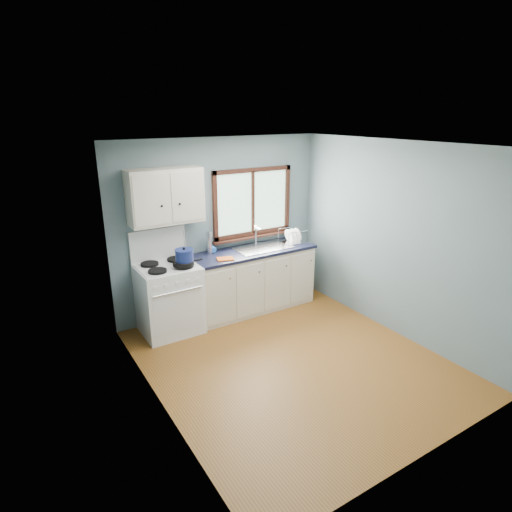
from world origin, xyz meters
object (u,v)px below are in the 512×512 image
gas_range (169,297)px  thermos (209,243)px  sink (263,252)px  utensil_crock (187,252)px  stockpot (184,257)px  dish_rack (294,238)px  skillet (184,263)px  base_cabinets (252,282)px

gas_range → thermos: 0.93m
sink → utensil_crock: size_ratio=2.13×
stockpot → dish_rack: size_ratio=0.61×
gas_range → dish_rack: (2.05, 0.03, 0.48)m
sink → dish_rack: bearing=0.9°
skillet → thermos: 0.65m
gas_range → stockpot: bearing=-42.6°
sink → dish_rack: 0.58m
base_cabinets → skillet: (-1.14, -0.19, 0.58)m
sink → utensil_crock: bearing=171.2°
stockpot → base_cabinets: bearing=9.3°
skillet → utensil_crock: bearing=57.2°
sink → skillet: bearing=-172.0°
skillet → thermos: thermos is taller
skillet → stockpot: (0.02, 0.00, 0.08)m
skillet → dish_rack: 1.90m
thermos → dish_rack: size_ratio=0.76×
sink → dish_rack: (0.57, 0.01, 0.12)m
stockpot → utensil_crock: size_ratio=0.64×
sink → utensil_crock: (-1.12, 0.18, 0.14)m
sink → skillet: sink is taller
gas_range → dish_rack: gas_range is taller
sink → dish_rack: size_ratio=2.01×
gas_range → utensil_crock: (0.36, 0.19, 0.51)m
base_cabinets → stockpot: bearing=-170.7°
base_cabinets → dish_rack: 0.94m
base_cabinets → dish_rack: bearing=0.7°
skillet → gas_range: bearing=130.0°
sink → thermos: bearing=167.8°
utensil_crock → dish_rack: utensil_crock is taller
sink → thermos: size_ratio=2.64×
gas_range → utensil_crock: 0.65m
thermos → base_cabinets: bearing=-15.6°
base_cabinets → sink: sink is taller
base_cabinets → stockpot: size_ratio=7.31×
gas_range → dish_rack: size_ratio=3.26×
gas_range → sink: (1.49, 0.02, 0.37)m
gas_range → utensil_crock: size_ratio=3.45×
stockpot → dish_rack: bearing=5.9°
thermos → gas_range: bearing=-165.1°
sink → stockpot: 1.33m
thermos → dish_rack: thermos is taller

